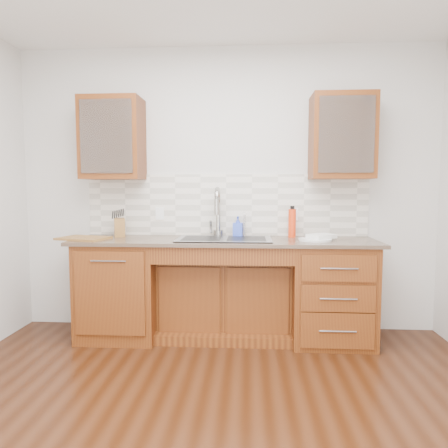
# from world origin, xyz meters

# --- Properties ---
(ground) EXTENTS (4.00, 3.50, 0.10)m
(ground) POSITION_xyz_m (0.00, 0.00, -0.05)
(ground) COLOR #3B1C0D
(wall_back) EXTENTS (4.00, 0.10, 2.70)m
(wall_back) POSITION_xyz_m (0.00, 1.80, 1.35)
(wall_back) COLOR silver
(wall_back) RESTS_ON ground
(base_cabinet_left) EXTENTS (0.70, 0.62, 0.88)m
(base_cabinet_left) POSITION_xyz_m (-0.95, 1.44, 0.44)
(base_cabinet_left) COLOR #593014
(base_cabinet_left) RESTS_ON ground
(base_cabinet_center) EXTENTS (1.20, 0.44, 0.70)m
(base_cabinet_center) POSITION_xyz_m (0.00, 1.53, 0.35)
(base_cabinet_center) COLOR #593014
(base_cabinet_center) RESTS_ON ground
(base_cabinet_right) EXTENTS (0.70, 0.62, 0.88)m
(base_cabinet_right) POSITION_xyz_m (0.95, 1.44, 0.44)
(base_cabinet_right) COLOR #593014
(base_cabinet_right) RESTS_ON ground
(countertop) EXTENTS (2.70, 0.65, 0.03)m
(countertop) POSITION_xyz_m (0.00, 1.43, 0.90)
(countertop) COLOR #84705B
(countertop) RESTS_ON base_cabinet_left
(backsplash) EXTENTS (2.70, 0.02, 0.59)m
(backsplash) POSITION_xyz_m (0.00, 1.74, 1.21)
(backsplash) COLOR beige
(backsplash) RESTS_ON wall_back
(sink) EXTENTS (0.84, 0.46, 0.19)m
(sink) POSITION_xyz_m (0.00, 1.41, 0.83)
(sink) COLOR #9E9EA5
(sink) RESTS_ON countertop
(faucet) EXTENTS (0.04, 0.04, 0.40)m
(faucet) POSITION_xyz_m (-0.07, 1.64, 1.11)
(faucet) COLOR #999993
(faucet) RESTS_ON countertop
(filter_tap) EXTENTS (0.02, 0.02, 0.24)m
(filter_tap) POSITION_xyz_m (0.18, 1.65, 1.03)
(filter_tap) COLOR #999993
(filter_tap) RESTS_ON countertop
(upper_cabinet_left) EXTENTS (0.55, 0.34, 0.75)m
(upper_cabinet_left) POSITION_xyz_m (-1.05, 1.58, 1.83)
(upper_cabinet_left) COLOR #593014
(upper_cabinet_left) RESTS_ON wall_back
(upper_cabinet_right) EXTENTS (0.55, 0.34, 0.75)m
(upper_cabinet_right) POSITION_xyz_m (1.05, 1.58, 1.83)
(upper_cabinet_right) COLOR #593014
(upper_cabinet_right) RESTS_ON wall_back
(outlet_left) EXTENTS (0.08, 0.01, 0.12)m
(outlet_left) POSITION_xyz_m (-0.65, 1.73, 1.12)
(outlet_left) COLOR white
(outlet_left) RESTS_ON backsplash
(outlet_right) EXTENTS (0.08, 0.01, 0.12)m
(outlet_right) POSITION_xyz_m (0.65, 1.73, 1.12)
(outlet_right) COLOR white
(outlet_right) RESTS_ON backsplash
(soap_bottle) EXTENTS (0.10, 0.10, 0.19)m
(soap_bottle) POSITION_xyz_m (0.12, 1.62, 1.01)
(soap_bottle) COLOR blue
(soap_bottle) RESTS_ON countertop
(water_bottle) EXTENTS (0.07, 0.07, 0.26)m
(water_bottle) POSITION_xyz_m (0.62, 1.63, 1.04)
(water_bottle) COLOR red
(water_bottle) RESTS_ON countertop
(plate) EXTENTS (0.34, 0.34, 0.02)m
(plate) POSITION_xyz_m (0.80, 1.40, 0.92)
(plate) COLOR silver
(plate) RESTS_ON countertop
(dish_towel) EXTENTS (0.28, 0.26, 0.04)m
(dish_towel) POSITION_xyz_m (0.86, 1.44, 0.94)
(dish_towel) COLOR white
(dish_towel) RESTS_ON plate
(knife_block) EXTENTS (0.14, 0.18, 0.17)m
(knife_block) POSITION_xyz_m (-1.00, 1.58, 1.00)
(knife_block) COLOR brown
(knife_block) RESTS_ON countertop
(cutting_board) EXTENTS (0.48, 0.39, 0.02)m
(cutting_board) POSITION_xyz_m (-1.26, 1.35, 0.92)
(cutting_board) COLOR #A17F3D
(cutting_board) RESTS_ON countertop
(cup_left_a) EXTENTS (0.16, 0.16, 0.10)m
(cup_left_a) POSITION_xyz_m (-1.11, 1.58, 1.77)
(cup_left_a) COLOR white
(cup_left_a) RESTS_ON upper_cabinet_left
(cup_left_b) EXTENTS (0.13, 0.13, 0.10)m
(cup_left_b) POSITION_xyz_m (-0.96, 1.58, 1.77)
(cup_left_b) COLOR white
(cup_left_b) RESTS_ON upper_cabinet_left
(cup_right_a) EXTENTS (0.18, 0.18, 0.11)m
(cup_right_a) POSITION_xyz_m (1.00, 1.58, 1.78)
(cup_right_a) COLOR silver
(cup_right_a) RESTS_ON upper_cabinet_right
(cup_right_b) EXTENTS (0.11, 0.11, 0.08)m
(cup_right_b) POSITION_xyz_m (1.10, 1.58, 1.77)
(cup_right_b) COLOR white
(cup_right_b) RESTS_ON upper_cabinet_right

